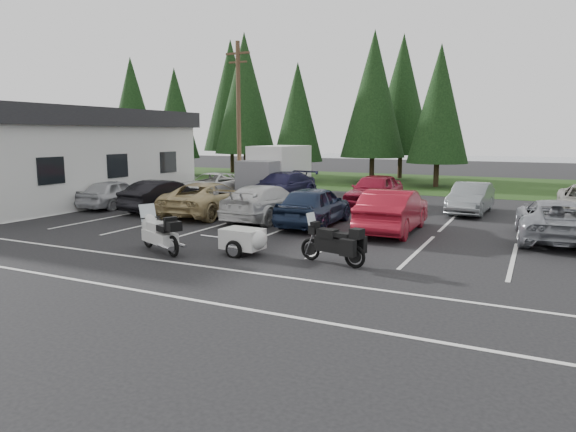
# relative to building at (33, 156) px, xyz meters

# --- Properties ---
(ground) EXTENTS (120.00, 120.00, 0.00)m
(ground) POSITION_rel_building_xyz_m (18.00, -4.00, -2.45)
(ground) COLOR black
(ground) RESTS_ON ground
(grass_strip) EXTENTS (80.00, 16.00, 0.01)m
(grass_strip) POSITION_rel_building_xyz_m (18.00, 20.00, -2.45)
(grass_strip) COLOR #1A3410
(grass_strip) RESTS_ON ground
(lake_water) EXTENTS (70.00, 50.00, 0.02)m
(lake_water) POSITION_rel_building_xyz_m (22.00, 51.00, -2.45)
(lake_water) COLOR slate
(lake_water) RESTS_ON ground
(building) EXTENTS (10.60, 15.60, 4.90)m
(building) POSITION_rel_building_xyz_m (0.00, 0.00, 0.00)
(building) COLOR silver
(building) RESTS_ON ground
(utility_pole) EXTENTS (1.60, 0.26, 9.00)m
(utility_pole) POSITION_rel_building_xyz_m (8.00, 8.00, 2.25)
(utility_pole) COLOR #473321
(utility_pole) RESTS_ON ground
(box_truck) EXTENTS (2.40, 5.60, 2.90)m
(box_truck) POSITION_rel_building_xyz_m (10.00, 8.50, -1.00)
(box_truck) COLOR silver
(box_truck) RESTS_ON ground
(stall_markings) EXTENTS (32.00, 16.00, 0.01)m
(stall_markings) POSITION_rel_building_xyz_m (18.00, -2.00, -2.45)
(stall_markings) COLOR silver
(stall_markings) RESTS_ON ground
(conifer_0) EXTENTS (4.58, 4.58, 10.66)m
(conifer_0) POSITION_rel_building_xyz_m (-10.00, 18.50, 3.78)
(conifer_0) COLOR #332316
(conifer_0) RESTS_ON ground
(conifer_1) EXTENTS (3.96, 3.96, 9.22)m
(conifer_1) POSITION_rel_building_xyz_m (-4.00, 17.20, 2.94)
(conifer_1) COLOR #332316
(conifer_1) RESTS_ON ground
(conifer_2) EXTENTS (5.10, 5.10, 11.89)m
(conifer_2) POSITION_rel_building_xyz_m (2.00, 18.80, 4.50)
(conifer_2) COLOR #332316
(conifer_2) RESTS_ON ground
(conifer_3) EXTENTS (3.87, 3.87, 9.02)m
(conifer_3) POSITION_rel_building_xyz_m (7.50, 17.40, 2.82)
(conifer_3) COLOR #332316
(conifer_3) RESTS_ON ground
(conifer_4) EXTENTS (4.80, 4.80, 11.17)m
(conifer_4) POSITION_rel_building_xyz_m (13.00, 18.90, 4.08)
(conifer_4) COLOR #332316
(conifer_4) RESTS_ON ground
(conifer_5) EXTENTS (4.14, 4.14, 9.63)m
(conifer_5) POSITION_rel_building_xyz_m (18.00, 17.60, 3.18)
(conifer_5) COLOR #332316
(conifer_5) RESTS_ON ground
(conifer_back_a) EXTENTS (5.28, 5.28, 12.30)m
(conifer_back_a) POSITION_rel_building_xyz_m (-2.00, 23.00, 4.74)
(conifer_back_a) COLOR #332316
(conifer_back_a) RESTS_ON ground
(conifer_back_b) EXTENTS (4.97, 4.97, 11.58)m
(conifer_back_b) POSITION_rel_building_xyz_m (14.00, 23.50, 4.32)
(conifer_back_b) COLOR #332316
(conifer_back_b) RESTS_ON ground
(car_near_0) EXTENTS (2.06, 4.27, 1.40)m
(car_near_0) POSITION_rel_building_xyz_m (5.59, 0.13, -1.75)
(car_near_0) COLOR #BBBCC0
(car_near_0) RESTS_ON ground
(car_near_1) EXTENTS (1.84, 4.56, 1.47)m
(car_near_1) POSITION_rel_building_xyz_m (8.58, 0.26, -1.71)
(car_near_1) COLOR black
(car_near_1) RESTS_ON ground
(car_near_2) EXTENTS (2.89, 5.53, 1.49)m
(car_near_2) POSITION_rel_building_xyz_m (11.20, 0.17, -1.71)
(car_near_2) COLOR tan
(car_near_2) RESTS_ON ground
(car_near_3) EXTENTS (2.22, 5.20, 1.49)m
(car_near_3) POSITION_rel_building_xyz_m (14.18, 0.08, -1.70)
(car_near_3) COLOR silver
(car_near_3) RESTS_ON ground
(car_near_4) EXTENTS (2.08, 4.76, 1.60)m
(car_near_4) POSITION_rel_building_xyz_m (16.51, -0.26, -1.65)
(car_near_4) COLOR #18243C
(car_near_4) RESTS_ON ground
(car_near_5) EXTENTS (1.79, 4.89, 1.60)m
(car_near_5) POSITION_rel_building_xyz_m (19.66, -0.25, -1.65)
(car_near_5) COLOR maroon
(car_near_5) RESTS_ON ground
(car_near_6) EXTENTS (2.64, 5.19, 1.41)m
(car_near_6) POSITION_rel_building_xyz_m (24.99, 0.67, -1.75)
(car_near_6) COLOR gray
(car_near_6) RESTS_ON ground
(car_far_0) EXTENTS (2.43, 5.08, 1.40)m
(car_far_0) POSITION_rel_building_xyz_m (7.52, 5.76, -1.75)
(car_far_0) COLOR white
(car_far_0) RESTS_ON ground
(car_far_1) EXTENTS (2.56, 5.44, 1.54)m
(car_far_1) POSITION_rel_building_xyz_m (11.74, 6.29, -1.68)
(car_far_1) COLOR #181739
(car_far_1) RESTS_ON ground
(car_far_2) EXTENTS (2.05, 4.93, 1.67)m
(car_far_2) POSITION_rel_building_xyz_m (17.15, 5.78, -1.62)
(car_far_2) COLOR maroon
(car_far_2) RESTS_ON ground
(car_far_3) EXTENTS (1.73, 4.33, 1.40)m
(car_far_3) POSITION_rel_building_xyz_m (21.67, 5.82, -1.75)
(car_far_3) COLOR slate
(car_far_3) RESTS_ON ground
(touring_motorcycle) EXTENTS (2.68, 1.78, 1.43)m
(touring_motorcycle) POSITION_rel_building_xyz_m (14.12, -6.67, -1.74)
(touring_motorcycle) COLOR silver
(touring_motorcycle) RESTS_ON ground
(cargo_trailer) EXTENTS (1.80, 1.09, 0.81)m
(cargo_trailer) POSITION_rel_building_xyz_m (16.56, -5.82, -2.05)
(cargo_trailer) COLOR silver
(cargo_trailer) RESTS_ON ground
(adventure_motorcycle) EXTENTS (2.44, 1.27, 1.41)m
(adventure_motorcycle) POSITION_rel_building_xyz_m (19.38, -5.71, -1.74)
(adventure_motorcycle) COLOR black
(adventure_motorcycle) RESTS_ON ground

